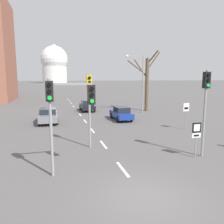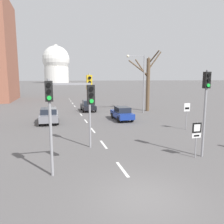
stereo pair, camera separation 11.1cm
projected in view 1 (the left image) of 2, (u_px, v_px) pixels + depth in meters
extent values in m
plane|color=#565454|center=(145.00, 197.00, 8.84)|extent=(800.00, 800.00, 0.00)
cube|color=silver|center=(123.00, 169.00, 11.55)|extent=(0.16, 2.00, 0.01)
cube|color=silver|center=(103.00, 144.00, 15.83)|extent=(0.16, 2.00, 0.01)
cube|color=silver|center=(92.00, 130.00, 20.12)|extent=(0.16, 2.00, 0.01)
cube|color=silver|center=(85.00, 121.00, 24.41)|extent=(0.16, 2.00, 0.01)
cube|color=silver|center=(80.00, 115.00, 28.70)|extent=(0.16, 2.00, 0.01)
cube|color=silver|center=(76.00, 110.00, 32.98)|extent=(0.16, 2.00, 0.01)
cube|color=silver|center=(74.00, 106.00, 37.27)|extent=(0.16, 2.00, 0.01)
cube|color=silver|center=(71.00, 103.00, 41.56)|extent=(0.16, 2.00, 0.01)
cube|color=silver|center=(69.00, 101.00, 45.85)|extent=(0.16, 2.00, 0.01)
cube|color=silver|center=(68.00, 99.00, 50.13)|extent=(0.16, 2.00, 0.01)
cylinder|color=gray|center=(204.00, 114.00, 13.08)|extent=(0.14, 0.14, 5.23)
cube|color=black|center=(207.00, 80.00, 12.77)|extent=(0.36, 0.28, 0.96)
cylinder|color=black|center=(209.00, 75.00, 12.56)|extent=(0.20, 0.06, 0.20)
cylinder|color=black|center=(209.00, 80.00, 12.60)|extent=(0.20, 0.06, 0.20)
cylinder|color=green|center=(208.00, 85.00, 12.65)|extent=(0.20, 0.06, 0.20)
cylinder|color=gray|center=(51.00, 129.00, 10.41)|extent=(0.14, 0.14, 4.75)
cube|color=black|center=(49.00, 91.00, 10.14)|extent=(0.36, 0.28, 0.96)
cylinder|color=black|center=(49.00, 85.00, 9.93)|extent=(0.20, 0.06, 0.20)
cylinder|color=black|center=(49.00, 91.00, 9.98)|extent=(0.20, 0.06, 0.20)
cylinder|color=green|center=(50.00, 98.00, 10.02)|extent=(0.20, 0.06, 0.20)
cube|color=gray|center=(71.00, 84.00, 10.34)|extent=(1.97, 0.10, 0.10)
cube|color=black|center=(91.00, 95.00, 10.68)|extent=(0.36, 0.28, 0.96)
cylinder|color=black|center=(92.00, 89.00, 10.48)|extent=(0.20, 0.06, 0.20)
cylinder|color=black|center=(92.00, 95.00, 10.52)|extent=(0.20, 0.06, 0.20)
cylinder|color=green|center=(92.00, 101.00, 10.57)|extent=(0.20, 0.06, 0.20)
cylinder|color=gray|center=(90.00, 111.00, 14.84)|extent=(0.14, 0.14, 5.07)
cube|color=gold|center=(89.00, 82.00, 14.54)|extent=(0.36, 0.28, 0.96)
cylinder|color=black|center=(89.00, 78.00, 14.33)|extent=(0.20, 0.06, 0.20)
cylinder|color=black|center=(90.00, 82.00, 14.38)|extent=(0.20, 0.06, 0.20)
cylinder|color=green|center=(90.00, 87.00, 14.42)|extent=(0.20, 0.06, 0.20)
cylinder|color=gray|center=(196.00, 140.00, 13.10)|extent=(0.07, 0.07, 2.21)
cube|color=black|center=(197.00, 128.00, 12.97)|extent=(0.60, 0.03, 0.60)
cube|color=white|center=(197.00, 128.00, 12.95)|extent=(0.42, 0.01, 0.42)
cube|color=white|center=(196.00, 135.00, 13.04)|extent=(0.60, 0.03, 0.28)
cube|color=black|center=(196.00, 136.00, 13.02)|extent=(0.36, 0.01, 0.10)
cylinder|color=gray|center=(186.00, 116.00, 20.30)|extent=(0.07, 0.07, 2.54)
cube|color=white|center=(186.00, 107.00, 20.15)|extent=(0.60, 0.03, 0.76)
cube|color=black|center=(186.00, 108.00, 20.15)|extent=(0.42, 0.01, 0.19)
cylinder|color=gray|center=(143.00, 85.00, 29.83)|extent=(0.16, 0.16, 7.80)
cube|color=gray|center=(135.00, 56.00, 28.93)|extent=(2.34, 0.10, 0.10)
sphere|color=#F2EAC6|center=(127.00, 56.00, 28.64)|extent=(0.36, 0.36, 0.36)
cube|color=black|center=(87.00, 107.00, 31.86)|extent=(1.80, 4.11, 0.57)
cube|color=#1E232D|center=(87.00, 103.00, 31.57)|extent=(1.53, 1.97, 0.68)
cylinder|color=black|center=(80.00, 108.00, 32.90)|extent=(0.18, 0.70, 0.70)
cylinder|color=black|center=(91.00, 107.00, 33.34)|extent=(0.18, 0.70, 0.70)
cylinder|color=black|center=(83.00, 110.00, 30.47)|extent=(0.18, 0.70, 0.70)
cylinder|color=black|center=(94.00, 110.00, 30.92)|extent=(0.18, 0.70, 0.70)
cube|color=navy|center=(121.00, 114.00, 25.07)|extent=(1.69, 4.17, 0.61)
cube|color=#1E232D|center=(122.00, 109.00, 24.78)|extent=(1.44, 2.00, 0.59)
cylinder|color=black|center=(111.00, 115.00, 26.14)|extent=(0.18, 0.67, 0.67)
cylinder|color=black|center=(124.00, 115.00, 26.56)|extent=(0.18, 0.67, 0.67)
cylinder|color=black|center=(118.00, 119.00, 23.68)|extent=(0.18, 0.67, 0.67)
cylinder|color=black|center=(132.00, 119.00, 24.10)|extent=(0.18, 0.67, 0.67)
cube|color=slate|center=(48.00, 116.00, 23.43)|extent=(1.90, 4.35, 0.71)
cube|color=#1E232D|center=(48.00, 111.00, 23.13)|extent=(1.61, 2.09, 0.56)
cylinder|color=black|center=(40.00, 118.00, 24.54)|extent=(0.18, 0.67, 0.67)
cylinder|color=black|center=(57.00, 117.00, 25.01)|extent=(0.18, 0.67, 0.67)
cylinder|color=black|center=(39.00, 123.00, 21.97)|extent=(0.18, 0.67, 0.67)
cylinder|color=black|center=(57.00, 122.00, 22.44)|extent=(0.18, 0.67, 0.67)
cylinder|color=brown|center=(147.00, 85.00, 31.57)|extent=(0.53, 0.53, 7.53)
cylinder|color=brown|center=(154.00, 61.00, 31.26)|extent=(2.01, 0.23, 2.63)
cylinder|color=brown|center=(153.00, 57.00, 30.44)|extent=(1.04, 1.58, 1.81)
cylinder|color=brown|center=(137.00, 68.00, 31.40)|extent=(2.65, 1.49, 2.34)
cylinder|color=brown|center=(141.00, 69.00, 31.45)|extent=(1.77, 1.18, 2.77)
cylinder|color=brown|center=(148.00, 61.00, 31.98)|extent=(0.92, 1.91, 1.49)
cylinder|color=silver|center=(55.00, 75.00, 218.83)|extent=(23.83, 23.83, 15.88)
sphere|color=silver|center=(54.00, 59.00, 216.49)|extent=(26.47, 26.47, 26.47)
cylinder|color=silver|center=(54.00, 47.00, 214.65)|extent=(3.18, 3.18, 4.63)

